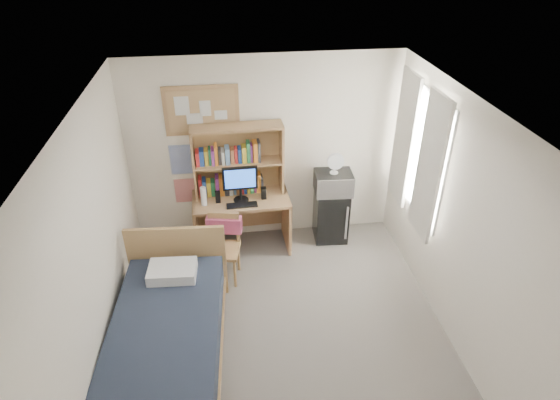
{
  "coord_description": "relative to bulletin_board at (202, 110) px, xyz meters",
  "views": [
    {
      "loc": [
        -0.52,
        -3.57,
        4.01
      ],
      "look_at": [
        0.1,
        1.2,
        1.07
      ],
      "focal_mm": 30.0,
      "sensor_mm": 36.0,
      "label": 1
    }
  ],
  "objects": [
    {
      "name": "monitor",
      "position": [
        0.42,
        -0.38,
        -0.88
      ],
      "size": [
        0.45,
        0.05,
        0.48
      ],
      "primitive_type": "cube",
      "rotation": [
        0.0,
        0.0,
        0.03
      ],
      "color": "black",
      "rests_on": "desk"
    },
    {
      "name": "poster_japan",
      "position": [
        -0.32,
        0.01,
        -1.14
      ],
      "size": [
        0.28,
        0.01,
        0.36
      ],
      "primitive_type": "cube",
      "color": "red",
      "rests_on": "wall_back"
    },
    {
      "name": "floor",
      "position": [
        0.78,
        -2.08,
        -1.93
      ],
      "size": [
        3.6,
        4.2,
        0.02
      ],
      "primitive_type": "cube",
      "color": "gray",
      "rests_on": "ground"
    },
    {
      "name": "desk_fan",
      "position": [
        1.69,
        -0.26,
        -0.73
      ],
      "size": [
        0.24,
        0.24,
        0.28
      ],
      "primitive_type": "cylinder",
      "rotation": [
        0.0,
        0.0,
        -0.06
      ],
      "color": "white",
      "rests_on": "microwave"
    },
    {
      "name": "wall_right",
      "position": [
        2.58,
        -2.08,
        -0.62
      ],
      "size": [
        0.04,
        4.2,
        2.6
      ],
      "primitive_type": "cube",
      "color": "white",
      "rests_on": "floor"
    },
    {
      "name": "keyboard",
      "position": [
        0.43,
        -0.52,
        -1.11
      ],
      "size": [
        0.4,
        0.14,
        0.02
      ],
      "primitive_type": "cube",
      "rotation": [
        0.0,
        0.0,
        0.03
      ],
      "color": "black",
      "rests_on": "desk"
    },
    {
      "name": "mini_fridge",
      "position": [
        1.69,
        -0.24,
        -1.54
      ],
      "size": [
        0.48,
        0.48,
        0.77
      ],
      "primitive_type": "cube",
      "rotation": [
        0.0,
        0.0,
        -0.06
      ],
      "color": "black",
      "rests_on": "floor"
    },
    {
      "name": "bed",
      "position": [
        -0.45,
        -2.31,
        -1.62
      ],
      "size": [
        1.23,
        2.26,
        0.6
      ],
      "primitive_type": "cube",
      "rotation": [
        0.0,
        0.0,
        -0.06
      ],
      "color": "#1B2332",
      "rests_on": "floor"
    },
    {
      "name": "speaker_left",
      "position": [
        0.12,
        -0.39,
        -1.04
      ],
      "size": [
        0.07,
        0.07,
        0.16
      ],
      "primitive_type": "cube",
      "rotation": [
        0.0,
        0.0,
        0.03
      ],
      "color": "black",
      "rests_on": "desk"
    },
    {
      "name": "wall_left",
      "position": [
        -1.02,
        -2.08,
        -0.62
      ],
      "size": [
        0.04,
        4.2,
        2.6
      ],
      "primitive_type": "cube",
      "color": "white",
      "rests_on": "floor"
    },
    {
      "name": "poster_wave",
      "position": [
        -0.32,
        0.01,
        -0.67
      ],
      "size": [
        0.3,
        0.01,
        0.42
      ],
      "primitive_type": "cube",
      "color": "#2845A3",
      "rests_on": "wall_back"
    },
    {
      "name": "bulletin_board",
      "position": [
        0.0,
        0.0,
        0.0
      ],
      "size": [
        0.94,
        0.03,
        0.64
      ],
      "primitive_type": "cube",
      "color": "tan",
      "rests_on": "wall_back"
    },
    {
      "name": "microwave",
      "position": [
        1.69,
        -0.26,
        -1.01
      ],
      "size": [
        0.52,
        0.41,
        0.29
      ],
      "primitive_type": "cube",
      "rotation": [
        0.0,
        0.0,
        -0.06
      ],
      "color": "silver",
      "rests_on": "mini_fridge"
    },
    {
      "name": "hoodie",
      "position": [
        0.18,
        -0.76,
        -1.23
      ],
      "size": [
        0.46,
        0.22,
        0.21
      ],
      "primitive_type": "cube",
      "rotation": [
        0.0,
        0.0,
        -0.19
      ],
      "color": "#CF4E77",
      "rests_on": "desk_chair"
    },
    {
      "name": "curtain_right",
      "position": [
        2.5,
        -0.48,
        -0.32
      ],
      "size": [
        0.04,
        0.55,
        1.7
      ],
      "primitive_type": "cube",
      "color": "white",
      "rests_on": "wall_right"
    },
    {
      "name": "water_bottle",
      "position": [
        -0.05,
        -0.44,
        -0.99
      ],
      "size": [
        0.08,
        0.08,
        0.26
      ],
      "primitive_type": "cylinder",
      "rotation": [
        0.0,
        0.0,
        0.03
      ],
      "color": "white",
      "rests_on": "desk"
    },
    {
      "name": "speaker_right",
      "position": [
        0.72,
        -0.38,
        -1.04
      ],
      "size": [
        0.07,
        0.07,
        0.16
      ],
      "primitive_type": "cube",
      "rotation": [
        0.0,
        0.0,
        0.03
      ],
      "color": "black",
      "rests_on": "desk"
    },
    {
      "name": "curtain_left",
      "position": [
        2.5,
        -1.28,
        -0.32
      ],
      "size": [
        0.04,
        0.55,
        1.7
      ],
      "primitive_type": "cube",
      "color": "white",
      "rests_on": "wall_right"
    },
    {
      "name": "wall_back",
      "position": [
        0.78,
        0.02,
        -0.62
      ],
      "size": [
        3.6,
        0.04,
        2.6
      ],
      "primitive_type": "cube",
      "color": "white",
      "rests_on": "floor"
    },
    {
      "name": "pillow",
      "position": [
        -0.41,
        -1.56,
        -1.26
      ],
      "size": [
        0.54,
        0.39,
        0.12
      ],
      "primitive_type": "cube",
      "rotation": [
        0.0,
        0.0,
        -0.06
      ],
      "color": "white",
      "rests_on": "bed"
    },
    {
      "name": "desk",
      "position": [
        0.42,
        -0.32,
        -1.52
      ],
      "size": [
        1.3,
        0.67,
        0.8
      ],
      "primitive_type": "cube",
      "rotation": [
        0.0,
        0.0,
        0.03
      ],
      "color": "tan",
      "rests_on": "floor"
    },
    {
      "name": "window_unit",
      "position": [
        2.53,
        -0.88,
        -0.32
      ],
      "size": [
        0.1,
        1.4,
        1.7
      ],
      "primitive_type": "cube",
      "color": "white",
      "rests_on": "wall_right"
    },
    {
      "name": "desk_chair",
      "position": [
        0.15,
        -0.96,
        -1.47
      ],
      "size": [
        0.52,
        0.52,
        0.89
      ],
      "primitive_type": "cube",
      "rotation": [
        0.0,
        0.0,
        -0.19
      ],
      "color": "tan",
      "rests_on": "floor"
    },
    {
      "name": "hutch",
      "position": [
        0.42,
        -0.17,
        -0.64
      ],
      "size": [
        1.18,
        0.33,
        0.96
      ],
      "primitive_type": "cube",
      "rotation": [
        0.0,
        0.0,
        0.03
      ],
      "color": "tan",
      "rests_on": "desk"
    },
    {
      "name": "ceiling",
      "position": [
        0.78,
        -2.08,
        0.68
      ],
      "size": [
        3.6,
        4.2,
        0.02
      ],
      "primitive_type": "cube",
      "color": "white",
      "rests_on": "wall_back"
    }
  ]
}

